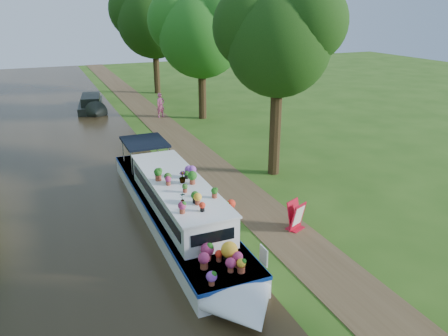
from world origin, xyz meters
TOP-DOWN VIEW (x-y plane):
  - ground at (0.00, 0.00)m, footprint 100.00×100.00m
  - canal_water at (-6.00, 0.00)m, footprint 10.00×100.00m
  - towpath at (1.20, 0.00)m, footprint 2.20×100.00m
  - plant_boat at (-2.25, -0.60)m, footprint 2.29×13.52m
  - tree_near_overhang at (3.79, 3.06)m, footprint 5.52×5.28m
  - tree_near_mid at (4.48, 15.08)m, footprint 6.90×6.60m
  - tree_near_far at (3.98, 26.09)m, footprint 7.59×7.26m
  - second_boat at (-2.75, 21.05)m, footprint 2.54×6.28m
  - sandwich_board at (1.69, -2.47)m, footprint 0.75×0.79m
  - pedestrian_pink at (1.72, 16.43)m, footprint 0.75×0.59m
  - verge_plant at (-0.60, -0.01)m, footprint 0.50×0.47m

SIDE VIEW (x-z plane):
  - ground at x=0.00m, z-range 0.00..0.00m
  - canal_water at x=-6.00m, z-range 0.00..0.02m
  - towpath at x=1.20m, z-range 0.00..0.03m
  - verge_plant at x=-0.60m, z-range 0.00..0.45m
  - second_boat at x=-2.75m, z-range -0.11..1.07m
  - sandwich_board at x=1.69m, z-range -0.02..1.06m
  - plant_boat at x=-2.25m, z-range -0.29..2.00m
  - pedestrian_pink at x=1.72m, z-range 0.03..1.83m
  - tree_near_mid at x=4.48m, z-range 1.74..11.14m
  - tree_near_overhang at x=3.79m, z-range 2.11..11.10m
  - tree_near_far at x=3.98m, z-range 1.90..12.20m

